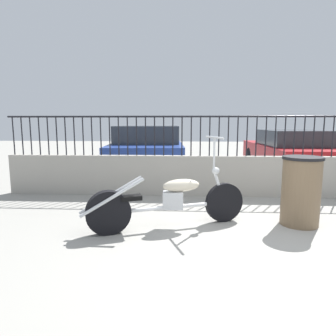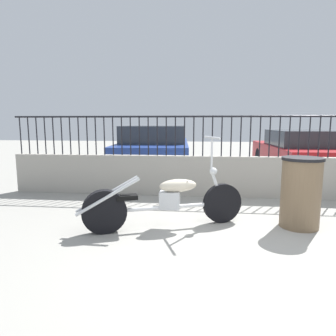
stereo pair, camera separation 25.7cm
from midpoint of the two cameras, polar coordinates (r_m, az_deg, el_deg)
The scene contains 7 objects.
ground_plane at distance 3.84m, azimuth 16.90°, elevation -14.02°, with size 40.00×40.00×0.00m, color gray.
low_wall at distance 6.06m, azimuth 11.68°, elevation -1.54°, with size 9.20×0.18×0.80m.
fence_railing at distance 5.97m, azimuth 11.95°, elevation 7.21°, with size 9.20×0.04×0.79m.
motorcycle_white at distance 4.14m, azimuth -2.97°, elevation -6.52°, with size 2.24×1.00×1.27m.
trash_bin at distance 4.60m, azimuth 22.53°, elevation -4.06°, with size 0.55×0.55×0.99m.
car_blue at distance 8.75m, azimuth -4.65°, elevation 3.61°, with size 2.16×4.50×1.37m.
car_red at distance 9.13m, azimuth 21.51°, elevation 2.94°, with size 1.83×4.23×1.25m.
Camera 1 is at (-1.01, -3.45, 1.45)m, focal length 32.00 mm.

